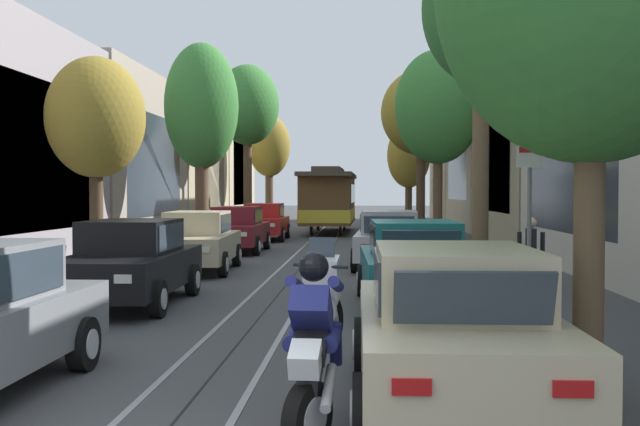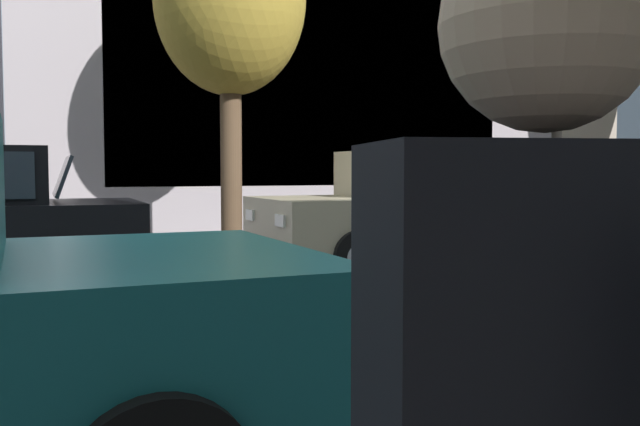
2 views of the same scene
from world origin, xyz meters
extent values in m
cube|color=gray|center=(-9.06, 15.03, 3.44)|extent=(4.15, 11.05, 6.87)
cube|color=#2D3842|center=(-7.00, 15.03, 3.09)|extent=(0.04, 7.95, 4.12)
cube|color=#2D3842|center=(-2.60, 10.28, 1.26)|extent=(1.30, 0.21, 0.45)
cube|color=#B21414|center=(-2.05, 11.11, 0.75)|extent=(0.28, 0.04, 0.12)
cube|color=#B21414|center=(-3.17, 11.10, 0.75)|extent=(0.28, 0.04, 0.12)
cylinder|color=black|center=(-1.72, 10.29, 0.32)|extent=(0.21, 0.64, 0.64)
cylinder|color=silver|center=(-1.61, 10.29, 0.32)|extent=(0.02, 0.35, 0.35)
cylinder|color=black|center=(-3.48, 10.27, 0.32)|extent=(0.21, 0.64, 0.64)
cylinder|color=silver|center=(-3.59, 10.27, 0.32)|extent=(0.02, 0.35, 0.35)
cube|color=#C1B28E|center=(-2.64, 14.76, 0.65)|extent=(1.98, 4.37, 0.66)
cube|color=#C1B28E|center=(-2.65, 14.91, 1.28)|extent=(1.56, 2.13, 0.60)
cube|color=#2D3842|center=(-2.61, 14.07, 1.26)|extent=(1.34, 0.28, 0.47)
cube|color=#2D3842|center=(-2.70, 16.09, 1.26)|extent=(1.30, 0.25, 0.45)
cube|color=#2D3842|center=(-1.90, 14.94, 1.28)|extent=(0.11, 1.81, 0.47)
cube|color=#2D3842|center=(-3.40, 14.87, 1.28)|extent=(0.11, 1.81, 0.47)
cube|color=white|center=(-1.99, 12.62, 0.75)|extent=(0.28, 0.05, 0.14)
cube|color=#B21414|center=(-2.18, 16.94, 0.75)|extent=(0.28, 0.05, 0.12)
cube|color=white|center=(-3.11, 12.57, 0.75)|extent=(0.28, 0.05, 0.14)
cube|color=#B21414|center=(-3.29, 16.89, 0.75)|extent=(0.28, 0.05, 0.12)
cylinder|color=black|center=(-1.70, 13.46, 0.32)|extent=(0.23, 0.65, 0.64)
cylinder|color=silver|center=(-1.60, 13.47, 0.32)|extent=(0.04, 0.35, 0.35)
cylinder|color=black|center=(-3.46, 13.39, 0.32)|extent=(0.23, 0.65, 0.64)
cylinder|color=silver|center=(-3.57, 13.38, 0.32)|extent=(0.04, 0.35, 0.35)
cylinder|color=black|center=(-1.82, 16.13, 0.32)|extent=(0.23, 0.65, 0.64)
cylinder|color=silver|center=(-1.71, 16.13, 0.32)|extent=(0.04, 0.35, 0.35)
cylinder|color=black|center=(-3.58, 16.05, 0.32)|extent=(0.23, 0.65, 0.64)
cylinder|color=silver|center=(-3.69, 16.04, 0.32)|extent=(0.04, 0.35, 0.35)
cube|color=white|center=(-3.20, 18.78, 0.75)|extent=(0.28, 0.04, 0.14)
cylinder|color=black|center=(-3.52, 19.60, 0.32)|extent=(0.20, 0.64, 0.64)
cylinder|color=silver|center=(-3.63, 19.60, 0.32)|extent=(0.02, 0.35, 0.35)
cube|color=white|center=(2.01, 11.20, 0.75)|extent=(0.28, 0.05, 0.14)
cube|color=white|center=(3.13, 11.24, 0.75)|extent=(0.28, 0.05, 0.14)
cylinder|color=black|center=(1.72, 10.36, 0.32)|extent=(0.22, 0.65, 0.64)
cylinder|color=silver|center=(1.61, 10.36, 0.32)|extent=(0.03, 0.35, 0.35)
cube|color=#B21414|center=(1.81, 13.83, 0.75)|extent=(0.28, 0.05, 0.12)
cylinder|color=#4C3826|center=(-4.58, 12.70, 1.57)|extent=(0.32, 0.32, 3.15)
cube|color=black|center=(5.11, 10.59, 1.08)|extent=(0.29, 0.40, 0.57)
cylinder|color=black|center=(4.88, 10.59, 1.04)|extent=(0.09, 0.09, 0.51)
sphere|color=beige|center=(5.11, 10.59, 1.48)|extent=(0.22, 0.22, 0.22)
cylinder|color=#B2B2B7|center=(-4.15, 10.24, 0.35)|extent=(0.22, 0.22, 0.70)
sphere|color=#B2B2B7|center=(-4.15, 10.24, 0.74)|extent=(0.20, 0.20, 0.20)
cylinder|color=#B2B2B7|center=(-4.30, 10.24, 0.40)|extent=(0.10, 0.08, 0.08)
cylinder|color=#B2B2B7|center=(-4.00, 10.24, 0.40)|extent=(0.10, 0.08, 0.08)
camera|label=1|loc=(1.73, -4.58, 2.13)|focal=41.79mm
camera|label=2|loc=(5.70, 10.11, 1.34)|focal=39.46mm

